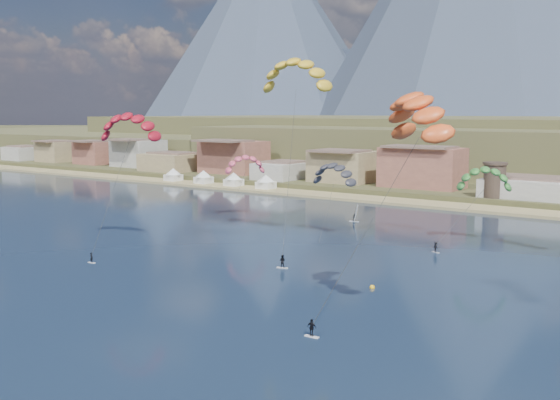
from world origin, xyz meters
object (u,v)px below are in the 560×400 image
(kitesurfer_green, at_px, (484,175))
(buoy, at_px, (372,287))
(kitesurfer_red, at_px, (129,122))
(watchtower, at_px, (495,180))
(kitesurfer_yellow, at_px, (296,70))
(kitesurfer_orange, at_px, (420,110))
(windsurfer, at_px, (355,216))

(kitesurfer_green, distance_m, buoy, 38.60)
(kitesurfer_red, distance_m, buoy, 50.29)
(watchtower, xyz_separation_m, kitesurfer_yellow, (-12.48, -66.98, 23.05))
(kitesurfer_red, bearing_deg, kitesurfer_green, 37.25)
(kitesurfer_red, height_order, kitesurfer_yellow, kitesurfer_yellow)
(kitesurfer_red, distance_m, kitesurfer_orange, 57.35)
(kitesurfer_orange, xyz_separation_m, windsurfer, (-37.83, 54.72, -21.72))
(kitesurfer_green, bearing_deg, buoy, -92.82)
(windsurfer, bearing_deg, kitesurfer_red, -112.83)
(kitesurfer_green, bearing_deg, kitesurfer_yellow, -142.95)
(watchtower, relative_size, kitesurfer_green, 0.53)
(watchtower, relative_size, kitesurfer_orange, 0.33)
(buoy, bearing_deg, windsurfer, 121.69)
(watchtower, xyz_separation_m, kitesurfer_green, (13.17, -47.62, 5.51))
(kitesurfer_red, height_order, windsurfer, kitesurfer_red)
(kitesurfer_orange, relative_size, kitesurfer_green, 1.62)
(watchtower, bearing_deg, buoy, -82.33)
(kitesurfer_red, xyz_separation_m, kitesurfer_green, (47.61, 36.21, -9.01))
(kitesurfer_red, bearing_deg, buoy, -0.64)
(watchtower, bearing_deg, windsurfer, -111.80)
(kitesurfer_red, xyz_separation_m, kitesurfer_orange, (56.27, -10.91, 2.00))
(kitesurfer_red, xyz_separation_m, windsurfer, (18.44, 43.81, -19.72))
(watchtower, bearing_deg, kitesurfer_orange, -77.03)
(kitesurfer_yellow, xyz_separation_m, kitesurfer_green, (25.65, 19.37, -17.54))
(windsurfer, bearing_deg, kitesurfer_orange, -55.34)
(kitesurfer_red, bearing_deg, kitesurfer_yellow, 37.49)
(watchtower, distance_m, kitesurfer_orange, 98.60)
(kitesurfer_yellow, distance_m, kitesurfer_orange, 44.61)
(windsurfer, distance_m, buoy, 52.09)
(kitesurfer_yellow, relative_size, kitesurfer_green, 2.09)
(watchtower, distance_m, buoy, 85.32)
(kitesurfer_orange, height_order, kitesurfer_green, kitesurfer_orange)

